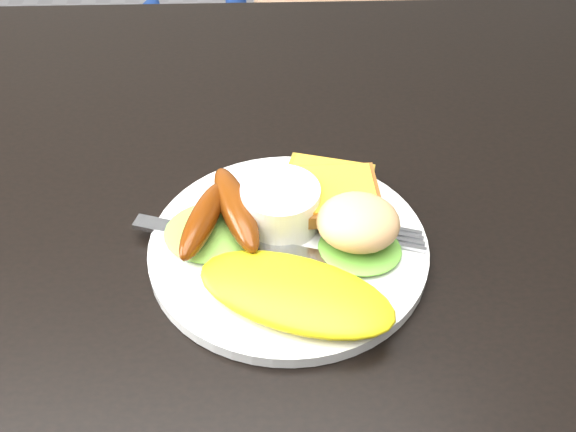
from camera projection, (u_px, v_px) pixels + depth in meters
The scene contains 13 objects.
dining_table at pixel (225, 218), 0.62m from camera, with size 1.20×0.80×0.04m, color black.
dining_chair at pixel (360, 22), 1.50m from camera, with size 0.36×0.36×0.04m, color tan.
plate at pixel (288, 247), 0.56m from camera, with size 0.23×0.23×0.01m, color white.
lettuce_left at pixel (214, 232), 0.56m from camera, with size 0.08×0.07×0.01m, color #5C882B.
lettuce_right at pixel (360, 249), 0.54m from camera, with size 0.07×0.06×0.01m, color #3A9128.
omelette at pixel (295, 293), 0.50m from camera, with size 0.15×0.07×0.02m, color yellow.
sausage_a at pixel (203, 220), 0.54m from camera, with size 0.02×0.09×0.02m, color #5E2E07.
sausage_b at pixel (236, 208), 0.55m from camera, with size 0.03×0.11×0.03m, color #6C2A0A.
ramekin at pixel (280, 206), 0.56m from camera, with size 0.07×0.07×0.04m, color white.
toast_a at pixel (325, 191), 0.59m from camera, with size 0.08×0.08×0.01m, color olive.
toast_b at pixel (338, 195), 0.57m from camera, with size 0.07×0.07×0.01m, color brown.
potato_salad at pixel (358, 222), 0.54m from camera, with size 0.07×0.06×0.04m, color beige.
fork at pixel (237, 242), 0.55m from camera, with size 0.18×0.01×0.00m, color #ADAFB7.
Camera 1 is at (0.04, -0.46, 1.15)m, focal length 42.00 mm.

